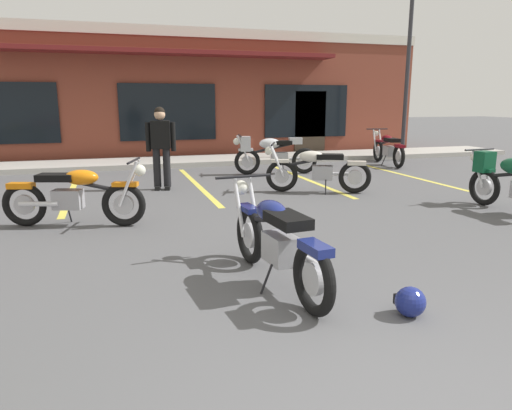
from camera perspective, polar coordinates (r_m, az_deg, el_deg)
name	(u,v)px	position (r m, az deg, el deg)	size (l,w,h in m)	color
ground_plane	(261,245)	(6.02, 0.63, -4.84)	(80.00, 80.00, 0.00)	#515154
sidewalk_kerb	(175,162)	(13.87, -9.78, 5.19)	(22.00, 1.80, 0.14)	#A8A59E
brick_storefront_building	(158,95)	(17.76, -11.77, 12.86)	(17.09, 6.68, 3.96)	brown
painted_stall_lines	(197,185)	(10.36, -7.13, 2.45)	(10.37, 4.80, 0.01)	#DBCC4C
motorcycle_foreground_classic	(276,240)	(4.64, 2.48, -4.19)	(0.66, 2.11, 0.98)	black
motorcycle_silver_naked	(388,148)	(14.02, 15.66, 6.60)	(0.74, 2.10, 0.98)	black
motorcycle_blue_standard	(75,195)	(7.29, -21.06, 1.14)	(2.05, 0.93, 0.98)	black
motorcycle_green_cafe_racer	(317,169)	(9.43, 7.39, 4.29)	(1.98, 1.13, 0.98)	black
motorcycle_cream_vintage	(272,153)	(11.73, 1.89, 6.31)	(2.10, 0.76, 0.98)	black
person_in_shorts_foreground	(161,143)	(9.80, -11.43, 7.33)	(0.61, 0.33, 1.68)	black
helmet_on_pavement	(410,302)	(4.28, 18.14, -11.05)	(0.26, 0.26, 0.26)	navy
parking_lot_lamp_post	(411,48)	(15.19, 18.25, 17.59)	(0.24, 0.76, 5.11)	#2D2D33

